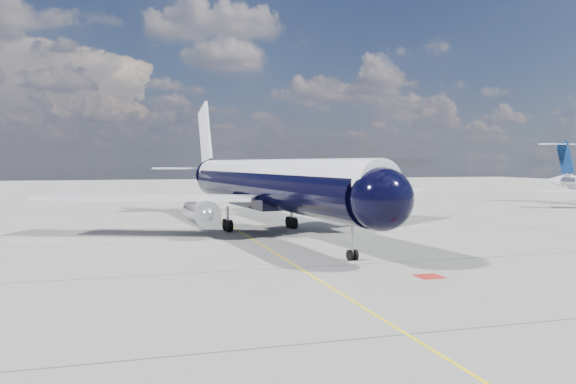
{
  "coord_description": "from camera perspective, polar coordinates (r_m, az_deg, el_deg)",
  "views": [
    {
      "loc": [
        -10.78,
        -40.1,
        6.95
      ],
      "look_at": [
        4.52,
        13.23,
        4.0
      ],
      "focal_mm": 35.0,
      "sensor_mm": 36.0,
      "label": 1
    }
  ],
  "objects": [
    {
      "name": "ground",
      "position": [
        71.27,
        -7.23,
        -2.58
      ],
      "size": [
        320.0,
        320.0,
        0.0
      ],
      "primitive_type": "plane",
      "color": "gray",
      "rests_on": "ground"
    },
    {
      "name": "taxiway_centerline",
      "position": [
        66.35,
        -6.57,
        -2.99
      ],
      "size": [
        0.16,
        160.0,
        0.01
      ],
      "primitive_type": "cube",
      "color": "yellow",
      "rests_on": "ground"
    },
    {
      "name": "red_marking",
      "position": [
        35.55,
        14.15,
        -8.32
      ],
      "size": [
        1.6,
        1.6,
        0.01
      ],
      "primitive_type": "cube",
      "color": "maroon",
      "rests_on": "ground"
    },
    {
      "name": "main_airliner",
      "position": [
        57.54,
        -2.79,
        0.89
      ],
      "size": [
        43.67,
        53.44,
        15.44
      ],
      "rotation": [
        0.0,
        0.0,
        0.11
      ],
      "color": "black",
      "rests_on": "ground"
    }
  ]
}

